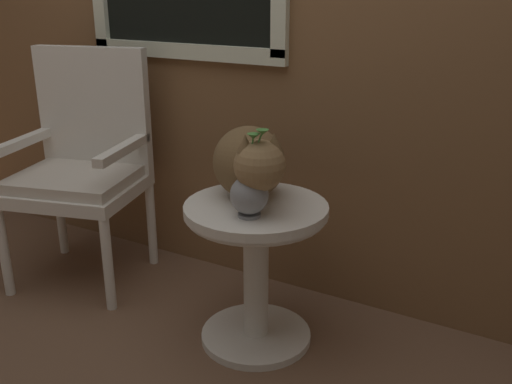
% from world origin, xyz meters
% --- Properties ---
extents(ground_plane, '(6.00, 6.00, 0.00)m').
position_xyz_m(ground_plane, '(0.00, 0.00, 0.00)').
color(ground_plane, brown).
extents(wicker_side_table, '(0.54, 0.54, 0.58)m').
position_xyz_m(wicker_side_table, '(0.28, 0.22, 0.39)').
color(wicker_side_table, silver).
rests_on(wicker_side_table, ground_plane).
extents(wicker_chair, '(0.68, 0.64, 1.08)m').
position_xyz_m(wicker_chair, '(-0.72, 0.34, 0.58)').
color(wicker_chair, silver).
rests_on(wicker_chair, ground_plane).
extents(cat, '(0.47, 0.53, 0.30)m').
position_xyz_m(cat, '(0.23, 0.26, 0.73)').
color(cat, brown).
rests_on(cat, wicker_side_table).
extents(pewter_vase_with_ivy, '(0.14, 0.14, 0.32)m').
position_xyz_m(pewter_vase_with_ivy, '(0.32, 0.11, 0.68)').
color(pewter_vase_with_ivy, gray).
rests_on(pewter_vase_with_ivy, wicker_side_table).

